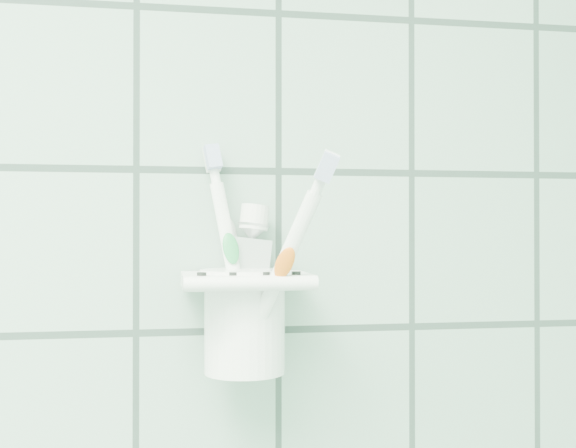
% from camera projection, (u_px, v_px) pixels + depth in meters
% --- Properties ---
extents(holder_bracket, '(0.11, 0.10, 0.03)m').
position_uv_depth(holder_bracket, '(245.00, 282.00, 0.65)').
color(holder_bracket, white).
rests_on(holder_bracket, wall_back).
extents(cup, '(0.08, 0.08, 0.09)m').
position_uv_depth(cup, '(245.00, 317.00, 0.65)').
color(cup, white).
rests_on(cup, holder_bracket).
extents(toothbrush_pink, '(0.04, 0.05, 0.21)m').
position_uv_depth(toothbrush_pink, '(252.00, 248.00, 0.64)').
color(toothbrush_pink, white).
rests_on(toothbrush_pink, cup).
extents(toothbrush_blue, '(0.04, 0.07, 0.19)m').
position_uv_depth(toothbrush_blue, '(253.00, 254.00, 0.65)').
color(toothbrush_blue, white).
rests_on(toothbrush_blue, cup).
extents(toothbrush_orange, '(0.07, 0.07, 0.20)m').
position_uv_depth(toothbrush_orange, '(239.00, 249.00, 0.64)').
color(toothbrush_orange, white).
rests_on(toothbrush_orange, cup).
extents(toothpaste_tube, '(0.05, 0.03, 0.15)m').
position_uv_depth(toothpaste_tube, '(239.00, 270.00, 0.67)').
color(toothpaste_tube, silver).
rests_on(toothpaste_tube, cup).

